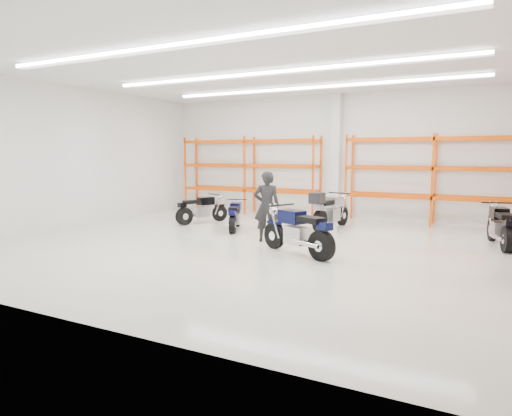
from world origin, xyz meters
The scene contains 11 objects.
ground centered at (0.00, 0.00, 0.00)m, with size 14.00×14.00×0.00m, color beige.
room_shell centered at (0.00, 0.03, 3.28)m, with size 14.02×12.02×4.51m.
motorcycle_main centered at (1.22, -0.61, 0.53)m, with size 2.15×1.17×1.13m.
motorcycle_back_a centered at (-3.60, 2.36, 0.45)m, with size 0.98×1.86×0.97m.
motorcycle_back_b centered at (-1.83, 1.65, 0.43)m, with size 0.90×1.77×0.92m.
motorcycle_back_c centered at (0.64, 3.20, 0.57)m, with size 0.78×2.34×1.20m.
motorcycle_back_d centered at (5.35, 2.58, 0.51)m, with size 0.80×2.18×1.08m.
standing_man centered at (-0.21, 0.57, 0.95)m, with size 0.69×0.45×1.89m, color black.
structural_column centered at (0.00, 5.82, 2.25)m, with size 0.32×0.32×4.50m, color white.
pallet_racking_back_left centered at (-3.40, 5.48, 1.79)m, with size 5.67×0.87×3.00m.
pallet_racking_back_right centered at (3.40, 5.48, 1.79)m, with size 5.67×0.87×3.00m.
Camera 1 is at (5.15, -10.27, 2.35)m, focal length 32.00 mm.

